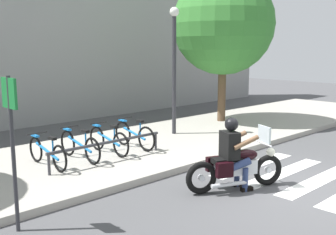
# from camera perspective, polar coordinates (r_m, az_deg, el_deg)

# --- Properties ---
(ground_plane) EXTENTS (48.00, 48.00, 0.00)m
(ground_plane) POSITION_cam_1_polar(r_m,az_deg,el_deg) (8.39, 17.87, -9.72)
(ground_plane) COLOR #4C4C4F
(sidewalk) EXTENTS (24.00, 4.40, 0.15)m
(sidewalk) POSITION_cam_1_polar(r_m,az_deg,el_deg) (11.14, -3.08, -4.03)
(sidewalk) COLOR #A8A399
(sidewalk) RESTS_ON ground
(crosswalk_stripe_2) EXTENTS (2.80, 0.40, 0.01)m
(crosswalk_stripe_2) POSITION_cam_1_polar(r_m,az_deg,el_deg) (9.08, 20.35, -8.34)
(crosswalk_stripe_2) COLOR white
(crosswalk_stripe_2) RESTS_ON ground
(crosswalk_stripe_3) EXTENTS (2.80, 0.40, 0.01)m
(crosswalk_stripe_3) POSITION_cam_1_polar(r_m,az_deg,el_deg) (9.44, 15.96, -7.42)
(crosswalk_stripe_3) COLOR white
(crosswalk_stripe_3) RESTS_ON ground
(crosswalk_stripe_4) EXTENTS (2.80, 0.40, 0.01)m
(crosswalk_stripe_4) POSITION_cam_1_polar(r_m,az_deg,el_deg) (9.84, 11.93, -6.54)
(crosswalk_stripe_4) COLOR white
(crosswalk_stripe_4) RESTS_ON ground
(motorcycle) EXTENTS (1.96, 1.00, 1.22)m
(motorcycle) POSITION_cam_1_polar(r_m,az_deg,el_deg) (8.02, 9.60, -6.85)
(motorcycle) COLOR black
(motorcycle) RESTS_ON ground
(rider) EXTENTS (0.75, 0.69, 1.44)m
(rider) POSITION_cam_1_polar(r_m,az_deg,el_deg) (7.89, 9.17, -4.36)
(rider) COLOR black
(rider) RESTS_ON ground
(bicycle_0) EXTENTS (0.48, 1.67, 0.71)m
(bicycle_0) POSITION_cam_1_polar(r_m,az_deg,el_deg) (9.26, -16.66, -4.72)
(bicycle_0) COLOR black
(bicycle_0) RESTS_ON sidewalk
(bicycle_1) EXTENTS (0.48, 1.69, 0.75)m
(bicycle_1) POSITION_cam_1_polar(r_m,az_deg,el_deg) (9.63, -12.35, -3.88)
(bicycle_1) COLOR black
(bicycle_1) RESTS_ON sidewalk
(bicycle_2) EXTENTS (0.48, 1.61, 0.75)m
(bicycle_2) POSITION_cam_1_polar(r_m,az_deg,el_deg) (10.07, -8.39, -3.19)
(bicycle_2) COLOR black
(bicycle_2) RESTS_ON sidewalk
(bicycle_3) EXTENTS (0.48, 1.61, 0.78)m
(bicycle_3) POSITION_cam_1_polar(r_m,az_deg,el_deg) (10.54, -4.78, -2.46)
(bicycle_3) COLOR black
(bicycle_3) RESTS_ON sidewalk
(bike_rack) EXTENTS (3.04, 0.07, 0.49)m
(bike_rack) POSITION_cam_1_polar(r_m,az_deg,el_deg) (9.38, -8.46, -3.72)
(bike_rack) COLOR #333338
(bike_rack) RESTS_ON sidewalk
(street_lamp) EXTENTS (0.28, 0.28, 3.90)m
(street_lamp) POSITION_cam_1_polar(r_m,az_deg,el_deg) (12.11, 0.88, 8.18)
(street_lamp) COLOR #2D2D33
(street_lamp) RESTS_ON ground
(street_sign) EXTENTS (0.06, 0.44, 2.35)m
(street_sign) POSITION_cam_1_polar(r_m,az_deg,el_deg) (6.28, -21.18, -1.15)
(street_sign) COLOR #2D2D33
(street_sign) RESTS_ON ground
(tree_near_rack) EXTENTS (3.52, 3.52, 5.31)m
(tree_near_rack) POSITION_cam_1_polar(r_m,az_deg,el_deg) (14.45, 7.79, 12.91)
(tree_near_rack) COLOR brown
(tree_near_rack) RESTS_ON ground
(building_backdrop) EXTENTS (24.00, 1.20, 7.34)m
(building_backdrop) POSITION_cam_1_polar(r_m,az_deg,el_deg) (15.63, -17.31, 12.80)
(building_backdrop) COLOR gray
(building_backdrop) RESTS_ON ground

